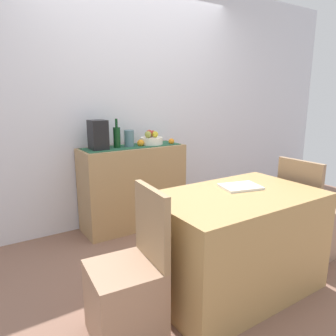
{
  "coord_description": "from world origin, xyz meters",
  "views": [
    {
      "loc": [
        -1.63,
        -2.05,
        1.41
      ],
      "look_at": [
        -0.08,
        0.35,
        0.75
      ],
      "focal_mm": 33.68,
      "sensor_mm": 36.0,
      "label": 1
    }
  ],
  "objects_px": {
    "chair_by_corner": "(306,229)",
    "wine_bottle": "(117,137)",
    "fruit_bowl": "(151,141)",
    "open_book": "(240,187)",
    "ceramic_vase": "(129,139)",
    "chair_near_window": "(127,294)",
    "coffee_maker": "(98,135)",
    "sideboard_console": "(133,187)",
    "dining_table": "(235,242)"
  },
  "relations": [
    {
      "from": "chair_by_corner",
      "to": "wine_bottle",
      "type": "bearing_deg",
      "value": 127.84
    },
    {
      "from": "fruit_bowl",
      "to": "open_book",
      "type": "distance_m",
      "value": 1.38
    },
    {
      "from": "open_book",
      "to": "wine_bottle",
      "type": "bearing_deg",
      "value": 119.81
    },
    {
      "from": "fruit_bowl",
      "to": "open_book",
      "type": "bearing_deg",
      "value": -90.87
    },
    {
      "from": "wine_bottle",
      "to": "ceramic_vase",
      "type": "distance_m",
      "value": 0.14
    },
    {
      "from": "chair_near_window",
      "to": "wine_bottle",
      "type": "bearing_deg",
      "value": 67.4
    },
    {
      "from": "coffee_maker",
      "to": "open_book",
      "type": "relative_size",
      "value": 1.05
    },
    {
      "from": "wine_bottle",
      "to": "open_book",
      "type": "distance_m",
      "value": 1.44
    },
    {
      "from": "wine_bottle",
      "to": "ceramic_vase",
      "type": "bearing_deg",
      "value": 0.0
    },
    {
      "from": "sideboard_console",
      "to": "dining_table",
      "type": "xyz_separation_m",
      "value": [
        0.09,
        -1.46,
        -0.07
      ]
    },
    {
      "from": "chair_near_window",
      "to": "chair_by_corner",
      "type": "height_order",
      "value": "same"
    },
    {
      "from": "wine_bottle",
      "to": "dining_table",
      "type": "distance_m",
      "value": 1.61
    },
    {
      "from": "dining_table",
      "to": "chair_by_corner",
      "type": "xyz_separation_m",
      "value": [
        0.87,
        -0.0,
        -0.1
      ]
    },
    {
      "from": "sideboard_console",
      "to": "wine_bottle",
      "type": "xyz_separation_m",
      "value": [
        -0.17,
        0.0,
        0.56
      ]
    },
    {
      "from": "open_book",
      "to": "chair_by_corner",
      "type": "bearing_deg",
      "value": 7.31
    },
    {
      "from": "coffee_maker",
      "to": "sideboard_console",
      "type": "bearing_deg",
      "value": 0.0
    },
    {
      "from": "sideboard_console",
      "to": "coffee_maker",
      "type": "relative_size",
      "value": 3.78
    },
    {
      "from": "coffee_maker",
      "to": "ceramic_vase",
      "type": "height_order",
      "value": "coffee_maker"
    },
    {
      "from": "open_book",
      "to": "fruit_bowl",
      "type": "bearing_deg",
      "value": 103.26
    },
    {
      "from": "open_book",
      "to": "chair_near_window",
      "type": "bearing_deg",
      "value": -160.64
    },
    {
      "from": "ceramic_vase",
      "to": "chair_by_corner",
      "type": "height_order",
      "value": "ceramic_vase"
    },
    {
      "from": "wine_bottle",
      "to": "sideboard_console",
      "type": "bearing_deg",
      "value": 0.0
    },
    {
      "from": "wine_bottle",
      "to": "coffee_maker",
      "type": "bearing_deg",
      "value": 180.0
    },
    {
      "from": "sideboard_console",
      "to": "dining_table",
      "type": "relative_size",
      "value": 0.92
    },
    {
      "from": "chair_near_window",
      "to": "fruit_bowl",
      "type": "bearing_deg",
      "value": 55.25
    },
    {
      "from": "fruit_bowl",
      "to": "ceramic_vase",
      "type": "distance_m",
      "value": 0.27
    },
    {
      "from": "dining_table",
      "to": "chair_by_corner",
      "type": "height_order",
      "value": "chair_by_corner"
    },
    {
      "from": "dining_table",
      "to": "open_book",
      "type": "xyz_separation_m",
      "value": [
        0.12,
        0.09,
        0.38
      ]
    },
    {
      "from": "chair_near_window",
      "to": "ceramic_vase",
      "type": "bearing_deg",
      "value": 62.93
    },
    {
      "from": "wine_bottle",
      "to": "chair_near_window",
      "type": "distance_m",
      "value": 1.74
    },
    {
      "from": "wine_bottle",
      "to": "coffee_maker",
      "type": "relative_size",
      "value": 1.02
    },
    {
      "from": "ceramic_vase",
      "to": "dining_table",
      "type": "height_order",
      "value": "ceramic_vase"
    },
    {
      "from": "chair_near_window",
      "to": "open_book",
      "type": "bearing_deg",
      "value": 5.22
    },
    {
      "from": "dining_table",
      "to": "open_book",
      "type": "distance_m",
      "value": 0.41
    },
    {
      "from": "ceramic_vase",
      "to": "chair_near_window",
      "type": "bearing_deg",
      "value": -117.07
    },
    {
      "from": "wine_bottle",
      "to": "dining_table",
      "type": "relative_size",
      "value": 0.25
    },
    {
      "from": "dining_table",
      "to": "ceramic_vase",
      "type": "bearing_deg",
      "value": 94.87
    },
    {
      "from": "fruit_bowl",
      "to": "dining_table",
      "type": "bearing_deg",
      "value": -95.57
    },
    {
      "from": "chair_by_corner",
      "to": "sideboard_console",
      "type": "bearing_deg",
      "value": 123.38
    },
    {
      "from": "dining_table",
      "to": "fruit_bowl",
      "type": "bearing_deg",
      "value": 84.43
    },
    {
      "from": "sideboard_console",
      "to": "coffee_maker",
      "type": "xyz_separation_m",
      "value": [
        -0.37,
        0.0,
        0.59
      ]
    },
    {
      "from": "dining_table",
      "to": "wine_bottle",
      "type": "bearing_deg",
      "value": 100.21
    },
    {
      "from": "coffee_maker",
      "to": "chair_near_window",
      "type": "relative_size",
      "value": 0.33
    },
    {
      "from": "fruit_bowl",
      "to": "open_book",
      "type": "xyz_separation_m",
      "value": [
        -0.02,
        -1.37,
        -0.18
      ]
    },
    {
      "from": "coffee_maker",
      "to": "dining_table",
      "type": "height_order",
      "value": "coffee_maker"
    },
    {
      "from": "open_book",
      "to": "chair_near_window",
      "type": "relative_size",
      "value": 0.31
    },
    {
      "from": "sideboard_console",
      "to": "fruit_bowl",
      "type": "height_order",
      "value": "fruit_bowl"
    },
    {
      "from": "sideboard_console",
      "to": "chair_near_window",
      "type": "height_order",
      "value": "chair_near_window"
    },
    {
      "from": "ceramic_vase",
      "to": "open_book",
      "type": "height_order",
      "value": "ceramic_vase"
    },
    {
      "from": "fruit_bowl",
      "to": "chair_by_corner",
      "type": "distance_m",
      "value": 1.76
    }
  ]
}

